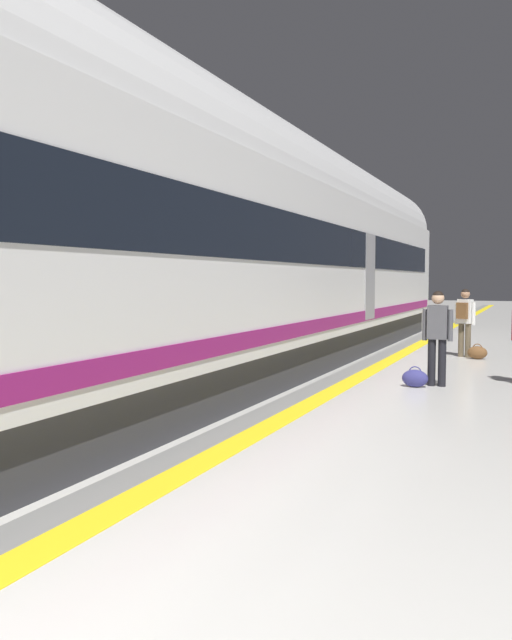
% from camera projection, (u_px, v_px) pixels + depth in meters
% --- Properties ---
extents(safety_line_strip, '(0.36, 80.00, 0.01)m').
position_uv_depth(safety_line_strip, '(327.00, 395.00, 10.10)').
color(safety_line_strip, yellow).
rests_on(safety_line_strip, ground).
extents(tactile_edge_band, '(0.55, 80.00, 0.01)m').
position_uv_depth(tactile_edge_band, '(309.00, 393.00, 10.22)').
color(tactile_edge_band, slate).
rests_on(tactile_edge_band, ground).
extents(high_speed_train, '(2.94, 34.97, 4.97)m').
position_uv_depth(high_speed_train, '(161.00, 233.00, 9.30)').
color(high_speed_train, '#38383D').
rests_on(high_speed_train, ground).
extents(passenger_near, '(0.51, 0.21, 1.64)m').
position_uv_depth(passenger_near, '(437.00, 331.00, 10.89)').
color(passenger_near, black).
rests_on(passenger_near, ground).
extents(duffel_bag_near, '(0.44, 0.26, 0.36)m').
position_uv_depth(duffel_bag_near, '(415.00, 378.00, 10.82)').
color(duffel_bag_near, navy).
rests_on(duffel_bag_near, ground).
extents(passenger_far, '(0.48, 0.39, 1.62)m').
position_uv_depth(passenger_far, '(465.00, 317.00, 15.02)').
color(passenger_far, brown).
rests_on(passenger_far, ground).
extents(duffel_bag_far, '(0.44, 0.26, 0.36)m').
position_uv_depth(duffel_bag_far, '(477.00, 353.00, 14.67)').
color(duffel_bag_far, brown).
rests_on(duffel_bag_far, ground).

